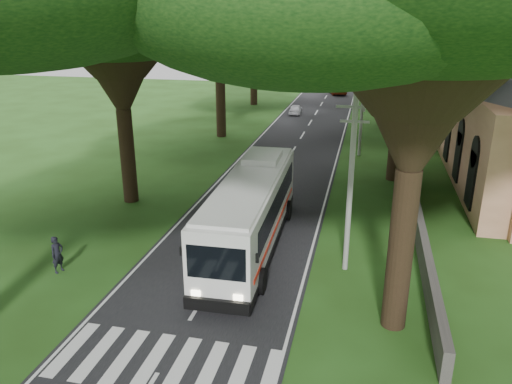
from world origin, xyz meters
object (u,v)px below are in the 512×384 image
(pole_far, at_px, (367,76))
(pedestrian, at_px, (57,254))
(pole_near, at_px, (351,182))
(distant_car_c, at_px, (337,89))
(coach_bus, at_px, (251,210))
(pole_mid, at_px, (362,104))
(distant_car_a, at_px, (296,109))

(pole_far, xyz_separation_m, pedestrian, (-12.55, -43.13, -3.32))
(pole_near, relative_size, distant_car_c, 1.56)
(distant_car_c, bearing_deg, coach_bus, 73.15)
(pole_far, bearing_deg, distant_car_c, 107.55)
(pedestrian, bearing_deg, distant_car_c, 8.33)
(distant_car_c, distance_m, pedestrian, 56.97)
(pole_far, bearing_deg, pole_near, -90.00)
(pole_mid, relative_size, pedestrian, 4.66)
(coach_bus, bearing_deg, distant_car_c, 87.91)
(coach_bus, xyz_separation_m, distant_car_a, (-3.04, 35.17, -1.36))
(coach_bus, height_order, pedestrian, coach_bus)
(pole_mid, xyz_separation_m, pole_far, (0.00, 20.00, 0.00))
(pole_far, distance_m, coach_bus, 39.12)
(pole_mid, relative_size, pole_far, 1.00)
(distant_car_a, bearing_deg, pole_far, -157.64)
(distant_car_a, bearing_deg, pole_near, 99.38)
(pole_far, height_order, coach_bus, pole_far)
(pole_far, relative_size, pedestrian, 4.66)
(pole_mid, height_order, pedestrian, pole_mid)
(pole_near, bearing_deg, distant_car_a, 102.01)
(pole_far, relative_size, distant_car_a, 2.34)
(pedestrian, bearing_deg, pole_mid, -11.70)
(pole_near, relative_size, pole_mid, 1.00)
(pole_far, height_order, distant_car_c, pole_far)
(pole_near, xyz_separation_m, pedestrian, (-12.55, -3.13, -3.32))
(pole_far, xyz_separation_m, coach_bus, (-4.70, -38.77, -2.21))
(coach_bus, height_order, distant_car_a, coach_bus)
(pole_near, relative_size, coach_bus, 0.64)
(coach_bus, relative_size, distant_car_a, 3.64)
(pole_near, height_order, pedestrian, pole_near)
(pole_mid, xyz_separation_m, pedestrian, (-12.55, -23.13, -3.32))
(pedestrian, bearing_deg, pole_far, 0.56)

